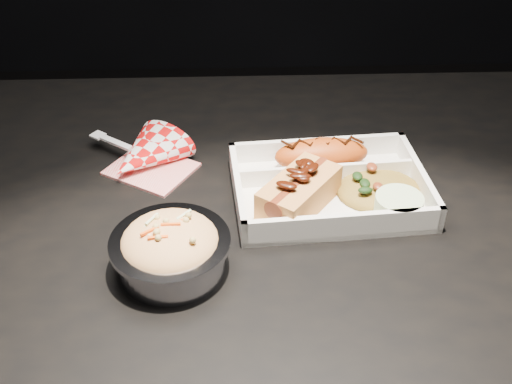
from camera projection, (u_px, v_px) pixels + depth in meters
dining_table at (289, 267)px, 0.88m from camera, size 1.20×0.80×0.75m
food_tray at (329, 190)px, 0.85m from camera, size 0.26×0.20×0.04m
fried_pastry at (321, 154)px, 0.88m from camera, size 0.13×0.06×0.05m
hotdog at (299, 190)px, 0.81m from camera, size 0.12×0.13×0.06m
fried_rice_mound at (380, 184)px, 0.84m from camera, size 0.12×0.10×0.03m
cupcake_liner at (398, 207)px, 0.80m from camera, size 0.06×0.06×0.03m
foil_coleslaw_cup at (171, 248)px, 0.72m from camera, size 0.14×0.14×0.07m
napkin_fork at (144, 156)px, 0.90m from camera, size 0.17×0.15×0.10m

